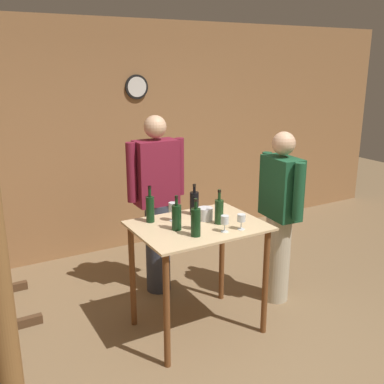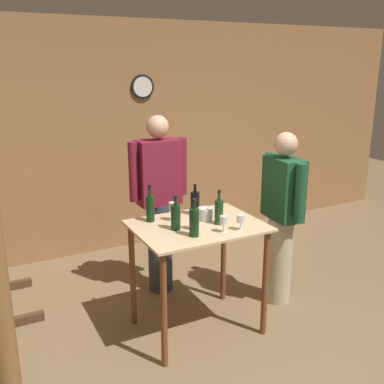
% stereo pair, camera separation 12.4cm
% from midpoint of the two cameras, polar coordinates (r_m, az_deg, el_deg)
% --- Properties ---
extents(ground_plane, '(14.00, 14.00, 0.00)m').
position_cam_midpoint_polar(ground_plane, '(3.69, 7.77, -21.07)').
color(ground_plane, brown).
extents(back_wall, '(8.40, 0.08, 2.70)m').
position_cam_midpoint_polar(back_wall, '(5.40, -8.27, 6.74)').
color(back_wall, '#996B42').
rests_on(back_wall, ground_plane).
extents(tasting_table, '(1.03, 0.78, 0.96)m').
position_cam_midpoint_polar(tasting_table, '(3.72, 1.68, -6.86)').
color(tasting_table, '#D1B284').
rests_on(tasting_table, ground_plane).
extents(wine_bottle_far_left, '(0.07, 0.07, 0.31)m').
position_cam_midpoint_polar(wine_bottle_far_left, '(3.69, -4.38, -2.02)').
color(wine_bottle_far_left, black).
rests_on(wine_bottle_far_left, tasting_table).
extents(wine_bottle_left, '(0.08, 0.08, 0.28)m').
position_cam_midpoint_polar(wine_bottle_left, '(3.51, -1.07, -3.14)').
color(wine_bottle_left, black).
rests_on(wine_bottle_left, tasting_table).
extents(wine_bottle_center, '(0.07, 0.07, 0.30)m').
position_cam_midpoint_polar(wine_bottle_center, '(3.37, 1.33, -3.78)').
color(wine_bottle_center, black).
rests_on(wine_bottle_center, tasting_table).
extents(wine_bottle_right, '(0.08, 0.08, 0.27)m').
position_cam_midpoint_polar(wine_bottle_right, '(3.85, 1.31, -1.37)').
color(wine_bottle_right, black).
rests_on(wine_bottle_right, tasting_table).
extents(wine_bottle_far_right, '(0.07, 0.07, 0.29)m').
position_cam_midpoint_polar(wine_bottle_far_right, '(3.64, 4.40, -2.44)').
color(wine_bottle_far_right, '#193819').
rests_on(wine_bottle_far_right, tasting_table).
extents(wine_glass_near_left, '(0.07, 0.07, 0.16)m').
position_cam_midpoint_polar(wine_glass_near_left, '(3.70, -1.49, -1.96)').
color(wine_glass_near_left, silver).
rests_on(wine_glass_near_left, tasting_table).
extents(wine_glass_near_center, '(0.07, 0.07, 0.14)m').
position_cam_midpoint_polar(wine_glass_near_center, '(3.51, 1.28, -3.15)').
color(wine_glass_near_center, silver).
rests_on(wine_glass_near_center, tasting_table).
extents(wine_glass_near_right, '(0.06, 0.06, 0.13)m').
position_cam_midpoint_polar(wine_glass_near_right, '(3.47, 5.07, -3.67)').
color(wine_glass_near_right, silver).
rests_on(wine_glass_near_right, tasting_table).
extents(wine_glass_far_side, '(0.06, 0.06, 0.13)m').
position_cam_midpoint_polar(wine_glass_far_side, '(3.53, 7.20, -3.44)').
color(wine_glass_far_side, silver).
rests_on(wine_glass_far_side, tasting_table).
extents(ice_bucket, '(0.13, 0.13, 0.10)m').
position_cam_midpoint_polar(ice_bucket, '(3.74, 2.66, -2.81)').
color(ice_bucket, silver).
rests_on(ice_bucket, tasting_table).
extents(person_host, '(0.25, 0.59, 1.64)m').
position_cam_midpoint_polar(person_host, '(4.22, 12.16, -2.96)').
color(person_host, '#B7AD93').
rests_on(person_host, ground_plane).
extents(person_visitor_with_scarf, '(0.59, 0.24, 1.76)m').
position_cam_midpoint_polar(person_visitor_with_scarf, '(4.33, -3.38, -1.17)').
color(person_visitor_with_scarf, '#333847').
rests_on(person_visitor_with_scarf, ground_plane).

